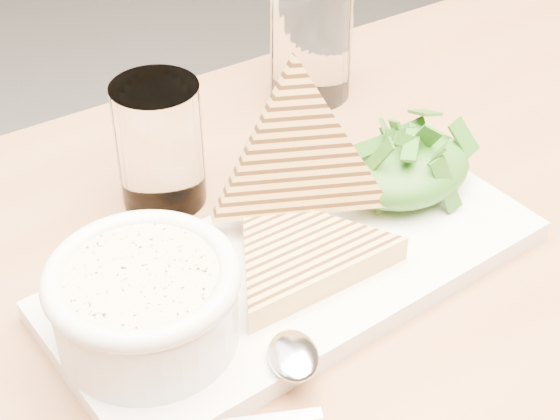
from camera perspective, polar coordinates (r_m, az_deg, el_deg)
table_top at (r=0.63m, az=8.07°, el=-7.47°), size 1.17×0.85×0.04m
table_leg_br at (r=1.31m, az=11.95°, el=-1.09°), size 0.06×0.06×0.70m
platter at (r=0.62m, az=1.17°, el=-3.92°), size 0.37×0.18×0.02m
soup_bowl at (r=0.55m, az=-8.88°, el=-6.67°), size 0.12×0.12×0.05m
soup at (r=0.53m, az=-9.17°, el=-4.54°), size 0.10×0.10×0.01m
bowl_rim at (r=0.53m, az=-9.19°, el=-4.38°), size 0.12×0.12×0.01m
sandwich_flat at (r=0.61m, az=1.29°, el=-2.92°), size 0.17×0.17×0.02m
sandwich_lean at (r=0.63m, az=1.26°, el=3.31°), size 0.20×0.19×0.17m
salad_base at (r=0.68m, az=8.44°, el=2.77°), size 0.11×0.09×0.04m
arugula_pile at (r=0.67m, az=8.49°, el=3.19°), size 0.11×0.10×0.05m
spoon_bowl at (r=0.54m, az=0.90°, el=-9.65°), size 0.05×0.05×0.01m
glass_near at (r=0.68m, az=-8.00°, el=4.32°), size 0.07×0.07×0.10m
glass_far at (r=0.81m, az=2.09°, el=11.39°), size 0.08×0.08×0.12m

